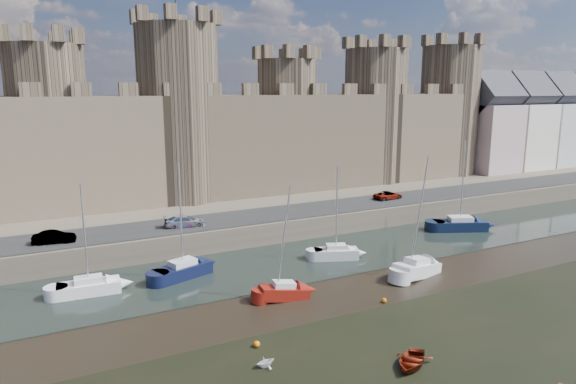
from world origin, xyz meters
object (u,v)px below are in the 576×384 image
Objects in this scene: car_3 at (388,195)px; sailboat_5 at (417,268)px; sailboat_0 at (89,286)px; sailboat_4 at (284,291)px; car_2 at (185,221)px; sailboat_1 at (183,269)px; car_1 at (54,237)px; sailboat_3 at (460,224)px; sailboat_2 at (336,252)px.

car_3 is 0.37× the size of sailboat_5.
car_3 is 40.98m from sailboat_0.
car_3 is at bearing 44.09° from sailboat_4.
car_2 is 9.28m from sailboat_1.
car_1 is 46.35m from sailboat_3.
car_3 is 32.95m from sailboat_1.
sailboat_3 reaches higher than sailboat_2.
sailboat_3 reaches higher than sailboat_1.
sailboat_0 is (-11.01, -8.76, -2.38)m from car_2.
sailboat_2 reaches higher than car_1.
sailboat_1 is (10.40, -8.33, -2.31)m from car_1.
car_1 is at bearing 98.52° from car_2.
sailboat_1 reaches higher than car_1.
sailboat_2 is at bearing -102.01° from car_1.
sailboat_4 is (14.54, -8.43, -0.04)m from sailboat_0.
sailboat_2 is at bearing -150.04° from sailboat_3.
sailboat_2 is at bearing 43.22° from sailboat_4.
sailboat_4 is at bearing 123.34° from car_3.
car_2 is 28.69m from car_3.
car_1 is 28.06m from sailboat_2.
sailboat_5 is at bearing 146.22° from car_3.
sailboat_0 is at bearing 147.12° from sailboat_5.
car_2 is 16.82m from sailboat_2.
sailboat_5 is (13.59, -0.89, 0.08)m from sailboat_4.
sailboat_1 is 35.19m from sailboat_3.
car_3 is at bearing 18.32° from sailboat_0.
car_2 is 0.46× the size of sailboat_0.
car_2 is 0.40× the size of sailboat_3.
sailboat_4 is (-28.94, -8.89, -0.12)m from sailboat_3.
car_2 is 0.46× the size of sailboat_2.
sailboat_4 is at bearing -139.55° from sailboat_3.
sailboat_5 reaches higher than car_1.
sailboat_2 is (25.99, -10.32, -2.36)m from car_1.
sailboat_2 reaches higher than car_3.
car_2 is 0.41× the size of sailboat_1.
sailboat_2 reaches higher than sailboat_4.
sailboat_4 is at bearing 161.72° from sailboat_5.
sailboat_4 is 0.85× the size of sailboat_5.
sailboat_1 is (-31.38, -9.80, -2.24)m from car_3.
sailboat_5 is at bearing -110.90° from car_1.
car_2 is at bearing 118.90° from sailboat_5.
car_2 is at bearing 162.54° from sailboat_2.
car_3 is 19.84m from sailboat_2.
sailboat_1 is at bearing 139.83° from sailboat_5.
car_2 is 33.60m from sailboat_3.
car_3 is at bearing -1.24° from sailboat_1.
sailboat_3 reaches higher than car_1.
sailboat_3 reaches higher than sailboat_0.
sailboat_3 reaches higher than car_2.
sailboat_3 is at bearing 4.80° from sailboat_0.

